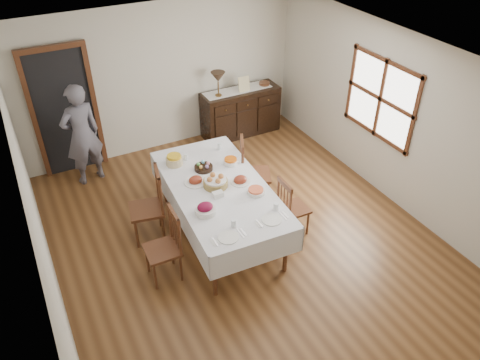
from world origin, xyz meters
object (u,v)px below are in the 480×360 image
dining_table (219,192)px  person (81,132)px  chair_left_far (150,205)px  chair_right_near (291,206)px  chair_right_far (252,171)px  table_lamp (218,78)px  chair_left_near (166,245)px  sideboard (241,112)px

dining_table → person: size_ratio=1.37×
chair_left_far → chair_right_near: size_ratio=1.19×
chair_left_far → chair_right_far: chair_left_far is taller
chair_right_far → person: (-2.10, 1.76, 0.36)m
person → dining_table: bearing=106.6°
chair_left_far → table_lamp: size_ratio=2.37×
chair_right_far → table_lamp: size_ratio=2.36×
chair_left_near → person: (-0.39, 2.65, 0.40)m
dining_table → table_lamp: size_ratio=5.42×
chair_left_far → chair_right_far: bearing=104.7°
chair_left_near → person: size_ratio=0.55×
person → chair_right_near: bearing=115.7°
chair_left_near → chair_left_far: chair_left_far is taller
chair_right_near → person: 3.51m
chair_left_near → chair_right_near: chair_left_near is taller
dining_table → sideboard: 2.97m
chair_left_near → chair_left_far: (0.08, 0.81, 0.04)m
chair_left_far → chair_right_near: bearing=76.5°
sideboard → chair_right_far: bearing=-113.3°
chair_right_near → chair_right_far: bearing=9.5°
chair_left_near → chair_right_far: (1.71, 0.89, 0.04)m
chair_right_near → chair_right_far: 0.93m
table_lamp → chair_right_far: bearing=-101.2°
table_lamp → chair_left_far: bearing=-134.8°
chair_left_near → sideboard: (2.57, 2.89, -0.06)m
chair_left_far → chair_right_far: (1.64, 0.08, -0.00)m
chair_left_near → person: person is taller
dining_table → person: (-1.33, 2.23, 0.17)m
chair_left_far → table_lamp: table_lamp is taller
dining_table → table_lamp: 2.75m
chair_left_far → person: size_ratio=0.60×
dining_table → sideboard: bearing=59.8°
dining_table → chair_left_near: chair_left_near is taller
dining_table → table_lamp: bearing=67.8°
dining_table → chair_right_near: (0.90, -0.44, -0.28)m
chair_left_far → sideboard: 3.25m
person → table_lamp: size_ratio=3.96×
chair_left_far → person: bearing=-153.9°
chair_right_far → chair_left_near: bearing=142.8°
sideboard → person: bearing=-175.4°
table_lamp → person: bearing=-175.3°
dining_table → chair_right_near: bearing=-22.6°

